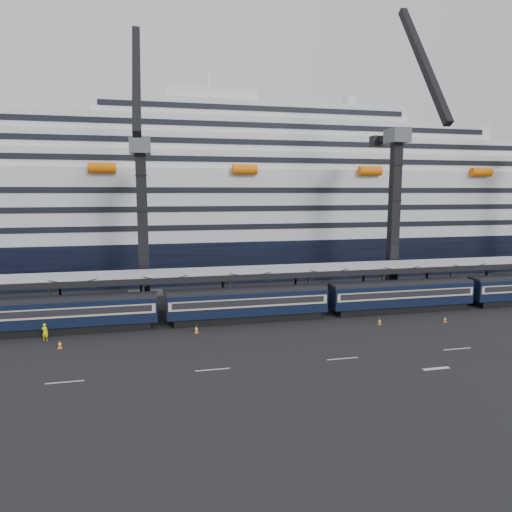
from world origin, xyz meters
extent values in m
plane|color=black|center=(0.00, 0.00, 0.00)|extent=(260.00, 260.00, 0.00)
cube|color=beige|center=(-26.00, -4.00, 0.01)|extent=(3.00, 0.15, 0.02)
cube|color=beige|center=(-14.00, -4.00, 0.01)|extent=(3.00, 0.15, 0.02)
cube|color=beige|center=(-2.00, -4.00, 0.01)|extent=(3.00, 0.15, 0.02)
cube|color=beige|center=(10.00, -4.00, 0.01)|extent=(3.00, 0.15, 0.02)
cube|color=beige|center=(5.00, -8.00, 0.01)|extent=(2.50, 0.40, 0.02)
cube|color=black|center=(-28.00, 10.00, 0.45)|extent=(17.48, 2.40, 0.90)
cube|color=black|center=(-28.00, 10.00, 2.25)|extent=(19.00, 2.80, 2.70)
cube|color=#C8B08D|center=(-28.00, 10.00, 2.55)|extent=(18.62, 2.92, 1.05)
cube|color=black|center=(-28.00, 10.00, 2.60)|extent=(17.86, 2.98, 0.70)
cube|color=black|center=(-28.00, 10.00, 3.75)|extent=(19.00, 2.50, 0.35)
cube|color=black|center=(-8.00, 10.00, 0.45)|extent=(17.48, 2.40, 0.90)
cube|color=black|center=(-8.00, 10.00, 2.25)|extent=(19.00, 2.80, 2.70)
cube|color=#C8B08D|center=(-8.00, 10.00, 2.55)|extent=(18.62, 2.92, 1.05)
cube|color=black|center=(-8.00, 10.00, 2.60)|extent=(17.86, 2.98, 0.70)
cube|color=black|center=(-8.00, 10.00, 3.75)|extent=(19.00, 2.50, 0.35)
cube|color=black|center=(12.00, 10.00, 0.45)|extent=(17.48, 2.40, 0.90)
cube|color=black|center=(12.00, 10.00, 2.25)|extent=(19.00, 2.80, 2.70)
cube|color=#C8B08D|center=(12.00, 10.00, 2.55)|extent=(18.62, 2.92, 1.05)
cube|color=black|center=(12.00, 10.00, 2.60)|extent=(17.86, 2.98, 0.70)
cube|color=black|center=(12.00, 10.00, 3.75)|extent=(19.00, 2.50, 0.35)
cube|color=#9DA0A6|center=(0.00, 14.00, 5.40)|extent=(130.00, 6.00, 0.25)
cube|color=black|center=(0.00, 11.00, 5.10)|extent=(130.00, 0.25, 0.70)
cube|color=black|center=(0.00, 17.00, 5.10)|extent=(130.00, 0.25, 0.70)
cube|color=black|center=(-30.00, 11.20, 2.70)|extent=(0.25, 0.25, 5.40)
cube|color=black|center=(-30.00, 16.80, 2.70)|extent=(0.25, 0.25, 5.40)
cube|color=black|center=(-20.00, 11.20, 2.70)|extent=(0.25, 0.25, 5.40)
cube|color=black|center=(-20.00, 16.80, 2.70)|extent=(0.25, 0.25, 5.40)
cube|color=black|center=(-10.00, 11.20, 2.70)|extent=(0.25, 0.25, 5.40)
cube|color=black|center=(-10.00, 16.80, 2.70)|extent=(0.25, 0.25, 5.40)
cube|color=black|center=(0.00, 11.20, 2.70)|extent=(0.25, 0.25, 5.40)
cube|color=black|center=(0.00, 16.80, 2.70)|extent=(0.25, 0.25, 5.40)
cube|color=black|center=(10.00, 11.20, 2.70)|extent=(0.25, 0.25, 5.40)
cube|color=black|center=(10.00, 16.80, 2.70)|extent=(0.25, 0.25, 5.40)
cube|color=black|center=(20.00, 11.20, 2.70)|extent=(0.25, 0.25, 5.40)
cube|color=black|center=(20.00, 16.80, 2.70)|extent=(0.25, 0.25, 5.40)
cube|color=black|center=(30.00, 16.80, 2.70)|extent=(0.25, 0.25, 5.40)
cube|color=black|center=(0.00, 46.00, 3.50)|extent=(200.00, 28.00, 7.00)
cube|color=silver|center=(0.00, 46.00, 13.00)|extent=(190.00, 26.88, 12.00)
cube|color=silver|center=(0.00, 46.00, 20.50)|extent=(160.00, 24.64, 3.00)
cube|color=black|center=(0.00, 33.63, 20.50)|extent=(153.60, 0.12, 0.90)
cube|color=silver|center=(0.00, 46.00, 23.50)|extent=(124.00, 21.84, 3.00)
cube|color=black|center=(0.00, 35.03, 23.50)|extent=(119.04, 0.12, 0.90)
cube|color=silver|center=(0.00, 46.00, 26.50)|extent=(90.00, 19.04, 3.00)
cube|color=black|center=(0.00, 36.43, 26.50)|extent=(86.40, 0.12, 0.90)
cube|color=silver|center=(0.00, 46.00, 29.50)|extent=(56.00, 16.24, 3.00)
cube|color=black|center=(0.00, 37.83, 29.50)|extent=(53.76, 0.12, 0.90)
cube|color=silver|center=(-8.00, 46.00, 32.00)|extent=(16.00, 12.00, 2.50)
cylinder|color=silver|center=(20.00, 46.00, 32.50)|extent=(2.80, 2.80, 3.00)
cylinder|color=orange|center=(-26.00, 31.96, 18.80)|extent=(4.00, 1.60, 1.60)
cylinder|color=orange|center=(-4.00, 31.96, 18.80)|extent=(4.00, 1.60, 1.60)
cylinder|color=orange|center=(18.00, 31.96, 18.80)|extent=(4.00, 1.60, 1.60)
cylinder|color=orange|center=(40.00, 31.96, 18.80)|extent=(4.00, 1.60, 1.60)
cube|color=#4C4F54|center=(-20.00, 19.00, 1.00)|extent=(4.50, 4.50, 2.00)
cube|color=black|center=(-20.00, 19.00, 11.00)|extent=(1.30, 1.30, 18.00)
cube|color=#4C4F54|center=(-20.00, 19.00, 21.00)|extent=(2.60, 3.20, 2.00)
cube|color=black|center=(-20.00, 13.21, 27.89)|extent=(0.90, 12.26, 14.37)
cube|color=black|center=(-20.00, 21.52, 21.00)|extent=(0.90, 5.04, 0.90)
cube|color=black|center=(-20.00, 24.04, 20.80)|extent=(2.20, 1.60, 1.60)
cube|color=#4C4F54|center=(15.00, 18.00, 1.00)|extent=(4.50, 4.50, 2.00)
cube|color=black|center=(15.00, 18.00, 12.00)|extent=(1.30, 1.30, 20.00)
cube|color=#4C4F54|center=(15.00, 18.00, 23.00)|extent=(2.60, 3.20, 2.00)
cube|color=black|center=(15.00, 12.26, 31.19)|extent=(0.90, 12.21, 16.90)
cube|color=black|center=(15.00, 20.80, 23.00)|extent=(0.90, 5.60, 0.90)
cube|color=black|center=(15.00, 23.60, 22.80)|extent=(2.20, 1.60, 1.60)
imported|color=#FFF30D|center=(-29.88, 7.50, 0.92)|extent=(0.77, 0.63, 1.84)
cube|color=orange|center=(-27.96, 4.67, 0.02)|extent=(0.43, 0.43, 0.05)
cone|color=orange|center=(-27.96, 4.67, 0.45)|extent=(0.36, 0.36, 0.81)
cylinder|color=white|center=(-27.96, 4.67, 0.45)|extent=(0.31, 0.31, 0.14)
cube|color=orange|center=(-14.42, 6.75, 0.02)|extent=(0.43, 0.43, 0.05)
cone|color=orange|center=(-14.42, 6.75, 0.45)|extent=(0.36, 0.36, 0.81)
cylinder|color=white|center=(-14.42, 6.75, 0.45)|extent=(0.30, 0.30, 0.14)
cube|color=orange|center=(6.56, 5.29, 0.02)|extent=(0.39, 0.39, 0.04)
cone|color=orange|center=(6.56, 5.29, 0.42)|extent=(0.33, 0.33, 0.75)
cylinder|color=white|center=(6.56, 5.29, 0.42)|extent=(0.28, 0.28, 0.12)
cube|color=orange|center=(14.54, 4.45, 0.02)|extent=(0.36, 0.36, 0.04)
cone|color=orange|center=(14.54, 4.45, 0.38)|extent=(0.30, 0.30, 0.68)
cylinder|color=white|center=(14.54, 4.45, 0.38)|extent=(0.25, 0.25, 0.11)
camera|label=1|loc=(-18.55, -41.50, 15.22)|focal=32.00mm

